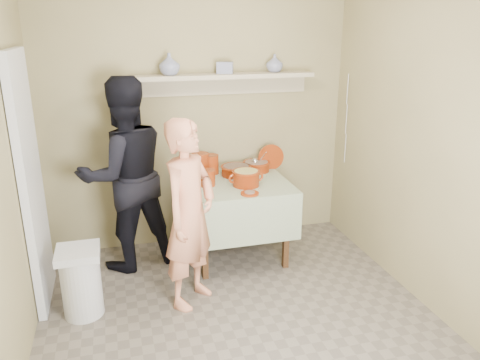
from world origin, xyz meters
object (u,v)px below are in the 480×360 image
object	(u,v)px
trash_bin	(81,282)
serving_table	(235,193)
person_cook	(190,215)
cazuela_rice	(246,177)
person_helper	(125,175)

from	to	relation	value
trash_bin	serving_table	bearing A→B (deg)	25.33
person_cook	cazuela_rice	xyz separation A→B (m)	(0.61, 0.53, 0.09)
cazuela_rice	trash_bin	distance (m)	1.65
trash_bin	person_helper	bearing A→B (deg)	61.44
serving_table	cazuela_rice	size ratio (longest dim) A/B	2.95
person_helper	cazuela_rice	distance (m)	1.09
person_cook	trash_bin	distance (m)	0.98
person_helper	serving_table	xyz separation A→B (m)	(1.00, -0.08, -0.24)
serving_table	trash_bin	world-z (taller)	serving_table
person_helper	serving_table	bearing A→B (deg)	159.31
person_cook	trash_bin	bearing A→B (deg)	130.96
person_cook	person_helper	distance (m)	0.90
cazuela_rice	trash_bin	world-z (taller)	cazuela_rice
person_helper	serving_table	distance (m)	1.03
person_cook	cazuela_rice	size ratio (longest dim) A/B	4.59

